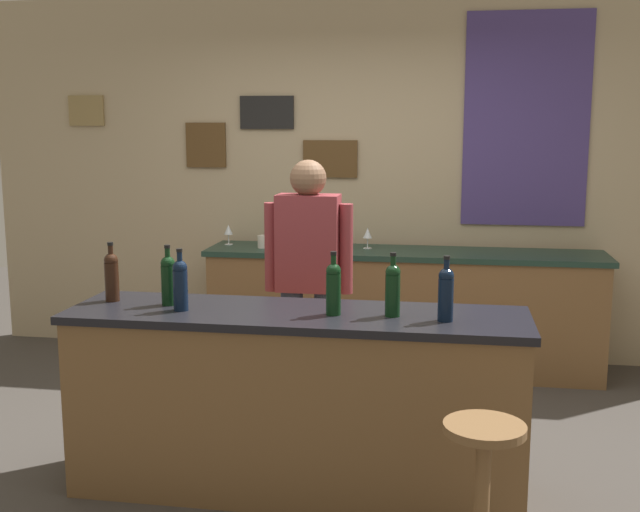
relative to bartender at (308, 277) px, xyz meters
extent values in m
plane|color=#423D38|center=(0.08, -0.37, -0.94)|extent=(10.00, 10.00, 0.00)
cube|color=tan|center=(0.08, 1.66, 0.46)|extent=(6.00, 0.06, 2.80)
cube|color=#997F4C|center=(-2.12, 1.62, 0.99)|extent=(0.30, 0.02, 0.24)
cube|color=brown|center=(-1.12, 1.62, 0.72)|extent=(0.32, 0.02, 0.35)
cube|color=black|center=(-0.62, 1.62, 0.97)|extent=(0.43, 0.02, 0.25)
cube|color=brown|center=(-0.12, 1.62, 0.62)|extent=(0.42, 0.02, 0.29)
cube|color=#4C3D7F|center=(1.34, 1.62, 0.91)|extent=(0.91, 0.02, 1.57)
cube|color=brown|center=(0.08, -0.77, -0.50)|extent=(2.20, 0.57, 0.88)
cube|color=black|center=(0.08, -0.77, -0.04)|extent=(2.25, 0.60, 0.04)
cube|color=brown|center=(0.48, 1.28, -0.51)|extent=(2.86, 0.53, 0.86)
cube|color=#1E382D|center=(0.48, 1.28, -0.06)|extent=(2.92, 0.56, 0.04)
cylinder|color=#384766|center=(0.10, 0.00, -0.51)|extent=(0.13, 0.13, 0.86)
cylinder|color=#384766|center=(-0.10, 0.00, -0.51)|extent=(0.13, 0.13, 0.86)
cube|color=maroon|center=(0.00, 0.00, 0.20)|extent=(0.36, 0.20, 0.56)
sphere|color=brown|center=(0.00, 0.00, 0.58)|extent=(0.21, 0.21, 0.21)
cylinder|color=maroon|center=(0.22, 0.00, 0.17)|extent=(0.08, 0.08, 0.52)
cylinder|color=maroon|center=(-0.22, 0.00, 0.17)|extent=(0.08, 0.08, 0.52)
cylinder|color=brown|center=(0.96, -1.47, -0.61)|extent=(0.06, 0.06, 0.65)
cylinder|color=brown|center=(0.96, -1.47, -0.27)|extent=(0.32, 0.32, 0.03)
cylinder|color=black|center=(-0.90, -0.70, 0.08)|extent=(0.07, 0.07, 0.20)
sphere|color=black|center=(-0.90, -0.70, 0.20)|extent=(0.07, 0.07, 0.07)
cylinder|color=black|center=(-0.90, -0.70, 0.23)|extent=(0.03, 0.03, 0.09)
cylinder|color=black|center=(-0.90, -0.70, 0.28)|extent=(0.03, 0.03, 0.02)
cylinder|color=black|center=(-0.58, -0.73, 0.08)|extent=(0.07, 0.07, 0.20)
sphere|color=black|center=(-0.58, -0.73, 0.20)|extent=(0.07, 0.07, 0.07)
cylinder|color=black|center=(-0.58, -0.73, 0.23)|extent=(0.03, 0.03, 0.09)
cylinder|color=black|center=(-0.58, -0.73, 0.28)|extent=(0.03, 0.03, 0.02)
cylinder|color=black|center=(-0.48, -0.84, 0.08)|extent=(0.07, 0.07, 0.20)
sphere|color=black|center=(-0.48, -0.84, 0.20)|extent=(0.07, 0.07, 0.07)
cylinder|color=black|center=(-0.48, -0.84, 0.23)|extent=(0.03, 0.03, 0.09)
cylinder|color=black|center=(-0.48, -0.84, 0.28)|extent=(0.03, 0.03, 0.02)
cylinder|color=black|center=(0.27, -0.80, 0.08)|extent=(0.07, 0.07, 0.20)
sphere|color=black|center=(0.27, -0.80, 0.20)|extent=(0.07, 0.07, 0.07)
cylinder|color=black|center=(0.27, -0.80, 0.23)|extent=(0.03, 0.03, 0.09)
cylinder|color=black|center=(0.27, -0.80, 0.28)|extent=(0.03, 0.03, 0.02)
cylinder|color=black|center=(0.55, -0.78, 0.08)|extent=(0.07, 0.07, 0.20)
sphere|color=black|center=(0.55, -0.78, 0.20)|extent=(0.07, 0.07, 0.07)
cylinder|color=black|center=(0.55, -0.78, 0.23)|extent=(0.03, 0.03, 0.09)
cylinder|color=black|center=(0.55, -0.78, 0.28)|extent=(0.03, 0.03, 0.02)
cylinder|color=black|center=(0.79, -0.83, 0.08)|extent=(0.07, 0.07, 0.20)
sphere|color=black|center=(0.79, -0.83, 0.20)|extent=(0.07, 0.07, 0.07)
cylinder|color=black|center=(0.79, -0.83, 0.23)|extent=(0.03, 0.03, 0.09)
cylinder|color=black|center=(0.79, -0.83, 0.28)|extent=(0.03, 0.03, 0.02)
cylinder|color=silver|center=(-0.87, 1.36, -0.03)|extent=(0.06, 0.06, 0.00)
cylinder|color=silver|center=(-0.87, 1.36, 0.01)|extent=(0.01, 0.01, 0.07)
cone|color=silver|center=(-0.87, 1.36, 0.08)|extent=(0.07, 0.07, 0.08)
cylinder|color=silver|center=(-0.11, 1.30, -0.03)|extent=(0.06, 0.06, 0.00)
cylinder|color=silver|center=(-0.11, 1.30, 0.01)|extent=(0.01, 0.01, 0.07)
cone|color=silver|center=(-0.11, 1.30, 0.08)|extent=(0.07, 0.07, 0.08)
cylinder|color=silver|center=(0.20, 1.34, -0.03)|extent=(0.06, 0.06, 0.00)
cylinder|color=silver|center=(0.20, 1.34, 0.01)|extent=(0.01, 0.01, 0.07)
cone|color=silver|center=(0.20, 1.34, 0.08)|extent=(0.07, 0.07, 0.08)
cylinder|color=silver|center=(-0.57, 1.24, 0.01)|extent=(0.08, 0.08, 0.09)
torus|color=silver|center=(-0.52, 1.24, 0.02)|extent=(0.06, 0.01, 0.06)
camera|label=1|loc=(0.80, -4.36, 0.88)|focal=43.53mm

